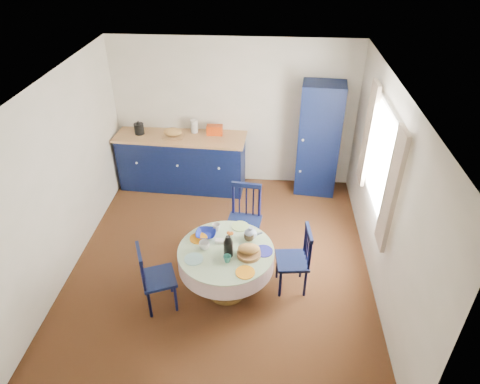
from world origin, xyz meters
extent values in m
plane|color=black|center=(0.00, 0.00, 0.00)|extent=(4.50, 4.50, 0.00)
plane|color=white|center=(0.00, 0.00, 2.50)|extent=(4.50, 4.50, 0.00)
cube|color=white|center=(0.00, 2.25, 1.25)|extent=(4.00, 0.02, 2.50)
cube|color=white|center=(-2.00, 0.00, 1.25)|extent=(0.02, 4.50, 2.50)
cube|color=white|center=(2.00, 0.00, 1.25)|extent=(0.02, 4.50, 2.50)
plane|color=white|center=(2.00, 0.30, 1.50)|extent=(0.00, 1.20, 1.20)
cube|color=beige|center=(1.92, -0.40, 1.55)|extent=(0.05, 0.34, 1.45)
cube|color=beige|center=(1.92, 1.00, 1.55)|extent=(0.05, 0.34, 1.45)
cube|color=black|center=(-0.87, 1.96, 0.46)|extent=(2.13, 0.75, 0.92)
cube|color=tan|center=(-0.87, 1.96, 0.94)|extent=(2.19, 0.79, 0.04)
cube|color=#AE320A|center=(-0.30, 2.02, 1.04)|extent=(0.27, 0.15, 0.16)
cube|color=tan|center=(-0.98, 1.93, 0.97)|extent=(0.35, 0.26, 0.02)
ellipsoid|color=tan|center=(-0.98, 1.93, 1.05)|extent=(0.31, 0.20, 0.13)
cylinder|color=silver|center=(-0.65, 2.10, 1.07)|extent=(0.12, 0.12, 0.22)
cube|color=black|center=(1.40, 2.00, 0.95)|extent=(0.71, 0.54, 1.90)
cylinder|color=white|center=(1.15, 1.76, 1.05)|extent=(0.04, 0.02, 0.04)
cylinder|color=white|center=(1.15, 1.76, 0.48)|extent=(0.04, 0.02, 0.04)
cylinder|color=brown|center=(0.13, -0.51, 0.03)|extent=(0.47, 0.47, 0.05)
cylinder|color=brown|center=(0.13, -0.51, 0.34)|extent=(0.10, 0.10, 0.62)
cylinder|color=brown|center=(0.13, -0.51, 0.67)|extent=(1.10, 1.10, 0.03)
cylinder|color=white|center=(0.13, -0.51, 0.57)|extent=(1.16, 1.16, 0.22)
cylinder|color=silver|center=(0.13, -0.51, 0.69)|extent=(1.16, 1.16, 0.01)
cylinder|color=#89BEBD|center=(-0.22, -0.70, 0.70)|extent=(0.22, 0.22, 0.01)
cylinder|color=orange|center=(0.38, -0.87, 0.70)|extent=(0.22, 0.22, 0.01)
cylinder|color=navy|center=(0.58, -0.50, 0.70)|extent=(0.22, 0.22, 0.01)
cylinder|color=#A2C477|center=(0.27, -0.05, 0.70)|extent=(0.22, 0.22, 0.01)
cylinder|color=orange|center=(-0.23, -0.32, 0.70)|extent=(0.22, 0.22, 0.01)
cylinder|color=brown|center=(0.41, -0.58, 0.72)|extent=(0.28, 0.28, 0.05)
ellipsoid|color=tan|center=(0.41, -0.58, 0.80)|extent=(0.26, 0.16, 0.11)
cube|color=silver|center=(0.04, -0.37, 0.72)|extent=(0.10, 0.07, 0.04)
cylinder|color=black|center=(-0.44, -0.86, 0.21)|extent=(0.03, 0.03, 0.41)
cylinder|color=black|center=(-0.57, -0.56, 0.21)|extent=(0.03, 0.03, 0.41)
cylinder|color=black|center=(-0.73, -0.98, 0.21)|extent=(0.03, 0.03, 0.41)
cylinder|color=black|center=(-0.85, -0.67, 0.21)|extent=(0.03, 0.03, 0.41)
cube|color=black|center=(-0.65, -0.77, 0.43)|extent=(0.51, 0.52, 0.04)
cylinder|color=black|center=(-0.75, -0.98, 0.67)|extent=(0.03, 0.03, 0.46)
cylinder|color=black|center=(-0.87, -0.68, 0.67)|extent=(0.03, 0.03, 0.46)
cube|color=black|center=(-0.81, -0.83, 0.88)|extent=(0.18, 0.35, 0.06)
cylinder|color=black|center=(-0.78, -0.91, 0.65)|extent=(0.02, 0.02, 0.39)
cylinder|color=black|center=(-0.81, -0.83, 0.65)|extent=(0.02, 0.02, 0.39)
cylinder|color=black|center=(-0.84, -0.75, 0.65)|extent=(0.02, 0.02, 0.39)
cylinder|color=black|center=(0.09, 0.14, 0.23)|extent=(0.04, 0.04, 0.47)
cylinder|color=black|center=(0.45, 0.10, 0.23)|extent=(0.04, 0.04, 0.47)
cylinder|color=black|center=(0.13, 0.49, 0.23)|extent=(0.04, 0.04, 0.47)
cylinder|color=black|center=(0.49, 0.45, 0.23)|extent=(0.04, 0.04, 0.47)
cube|color=black|center=(0.29, 0.30, 0.49)|extent=(0.50, 0.48, 0.04)
cylinder|color=black|center=(0.13, 0.51, 0.75)|extent=(0.04, 0.04, 0.52)
cylinder|color=black|center=(0.50, 0.47, 0.75)|extent=(0.04, 0.04, 0.52)
cube|color=black|center=(0.31, 0.49, 0.99)|extent=(0.41, 0.09, 0.06)
cylinder|color=black|center=(0.22, 0.50, 0.73)|extent=(0.02, 0.02, 0.43)
cylinder|color=black|center=(0.31, 0.49, 0.73)|extent=(0.02, 0.02, 0.43)
cylinder|color=black|center=(0.41, 0.48, 0.73)|extent=(0.02, 0.02, 0.43)
cylinder|color=black|center=(0.77, -0.20, 0.21)|extent=(0.03, 0.03, 0.42)
cylinder|color=black|center=(0.80, -0.53, 0.21)|extent=(0.03, 0.03, 0.42)
cylinder|color=black|center=(1.07, -0.17, 0.21)|extent=(0.03, 0.03, 0.42)
cylinder|color=black|center=(1.11, -0.50, 0.21)|extent=(0.03, 0.03, 0.42)
cube|color=black|center=(0.94, -0.35, 0.44)|extent=(0.43, 0.45, 0.04)
cylinder|color=black|center=(1.09, -0.17, 0.67)|extent=(0.03, 0.03, 0.46)
cylinder|color=black|center=(1.13, -0.50, 0.67)|extent=(0.03, 0.03, 0.46)
cube|color=black|center=(1.11, -0.33, 0.88)|extent=(0.08, 0.37, 0.06)
cylinder|color=black|center=(1.10, -0.25, 0.65)|extent=(0.02, 0.02, 0.39)
cylinder|color=black|center=(1.11, -0.33, 0.65)|extent=(0.02, 0.02, 0.39)
cylinder|color=black|center=(1.12, -0.42, 0.65)|extent=(0.02, 0.02, 0.39)
imported|color=silver|center=(-0.13, -0.50, 0.75)|extent=(0.13, 0.13, 0.10)
imported|color=#317D70|center=(0.17, -0.71, 0.74)|extent=(0.09, 0.09, 0.09)
imported|color=black|center=(0.40, -0.30, 0.75)|extent=(0.13, 0.13, 0.10)
imported|color=silver|center=(-0.03, -0.14, 0.74)|extent=(0.10, 0.10, 0.09)
imported|color=navy|center=(-0.14, -0.27, 0.73)|extent=(0.25, 0.25, 0.06)
camera|label=1|loc=(0.58, -4.34, 4.07)|focal=32.00mm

